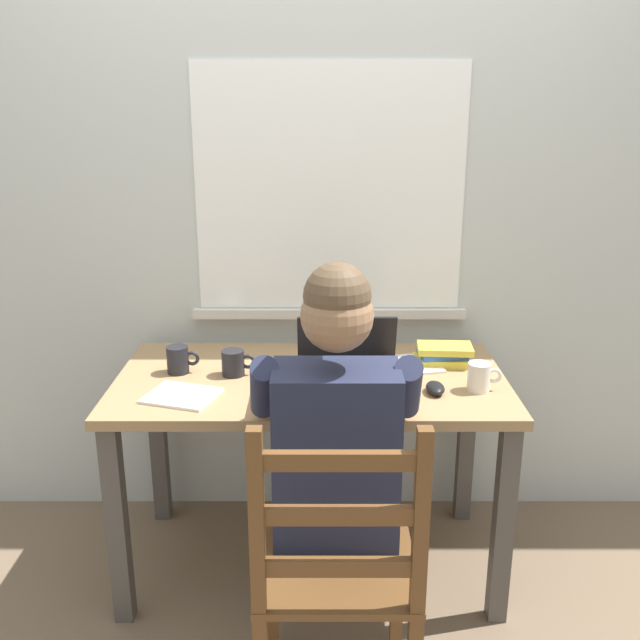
% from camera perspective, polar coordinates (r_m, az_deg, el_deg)
% --- Properties ---
extents(ground_plane, '(8.00, 8.00, 0.00)m').
position_cam_1_polar(ground_plane, '(2.80, -0.48, -18.80)').
color(ground_plane, brown).
extents(back_wall, '(6.00, 0.08, 2.60)m').
position_cam_1_polar(back_wall, '(2.71, -0.42, 9.88)').
color(back_wall, beige).
rests_on(back_wall, ground).
extents(desk, '(1.33, 0.70, 0.74)m').
position_cam_1_polar(desk, '(2.48, -0.52, -6.85)').
color(desk, '#9E7A51').
rests_on(desk, ground).
extents(seated_person, '(0.50, 0.60, 1.26)m').
position_cam_1_polar(seated_person, '(2.07, 1.43, -10.06)').
color(seated_person, '#232842').
rests_on(seated_person, ground).
extents(wooden_chair, '(0.42, 0.42, 0.96)m').
position_cam_1_polar(wooden_chair, '(1.95, 1.55, -19.79)').
color(wooden_chair, brown).
rests_on(wooden_chair, ground).
extents(laptop, '(0.33, 0.30, 0.23)m').
position_cam_1_polar(laptop, '(2.32, 2.43, -4.31)').
color(laptop, black).
rests_on(laptop, desk).
extents(computer_mouse, '(0.06, 0.10, 0.03)m').
position_cam_1_polar(computer_mouse, '(2.33, 9.46, -5.44)').
color(computer_mouse, black).
rests_on(computer_mouse, desk).
extents(coffee_mug_white, '(0.11, 0.07, 0.09)m').
position_cam_1_polar(coffee_mug_white, '(2.37, 12.95, -4.51)').
color(coffee_mug_white, silver).
rests_on(coffee_mug_white, desk).
extents(coffee_mug_dark, '(0.12, 0.08, 0.09)m').
position_cam_1_polar(coffee_mug_dark, '(2.45, -6.73, -3.43)').
color(coffee_mug_dark, black).
rests_on(coffee_mug_dark, desk).
extents(coffee_mug_spare, '(0.11, 0.08, 0.10)m').
position_cam_1_polar(coffee_mug_spare, '(2.50, -11.10, -3.13)').
color(coffee_mug_spare, black).
rests_on(coffee_mug_spare, desk).
extents(book_stack_main, '(0.21, 0.14, 0.07)m').
position_cam_1_polar(book_stack_main, '(2.57, 10.06, -2.76)').
color(book_stack_main, gold).
rests_on(book_stack_main, desk).
extents(paper_pile_near_laptop, '(0.24, 0.23, 0.01)m').
position_cam_1_polar(paper_pile_near_laptop, '(2.55, 7.48, -3.59)').
color(paper_pile_near_laptop, white).
rests_on(paper_pile_near_laptop, desk).
extents(paper_pile_back_corner, '(0.26, 0.24, 0.01)m').
position_cam_1_polar(paper_pile_back_corner, '(2.32, -10.87, -5.99)').
color(paper_pile_back_corner, white).
rests_on(paper_pile_back_corner, desk).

